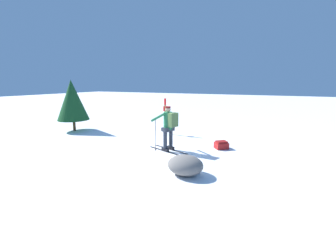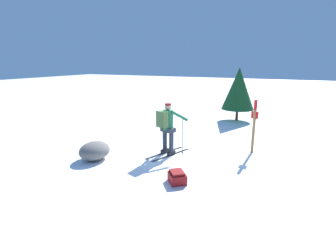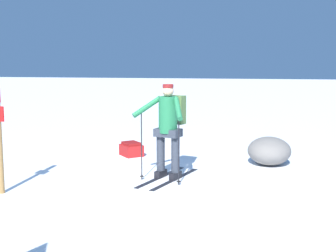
# 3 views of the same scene
# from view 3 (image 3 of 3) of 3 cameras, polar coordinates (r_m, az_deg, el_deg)

# --- Properties ---
(ground_plane) EXTENTS (80.00, 80.00, 0.00)m
(ground_plane) POSITION_cam_3_polar(r_m,az_deg,el_deg) (8.05, -3.55, -7.28)
(ground_plane) COLOR white
(skier) EXTENTS (1.74, 1.08, 1.70)m
(skier) POSITION_cam_3_polar(r_m,az_deg,el_deg) (8.35, 0.13, 0.28)
(skier) COLOR black
(skier) RESTS_ON ground_plane
(dropped_backpack) EXTENTS (0.62, 0.61, 0.31)m
(dropped_backpack) POSITION_cam_3_polar(r_m,az_deg,el_deg) (10.42, -4.48, -2.84)
(dropped_backpack) COLOR maroon
(dropped_backpack) RESTS_ON ground_plane
(rock_boulder) EXTENTS (1.03, 0.87, 0.56)m
(rock_boulder) POSITION_cam_3_polar(r_m,az_deg,el_deg) (9.76, 12.24, -2.97)
(rock_boulder) COLOR slate
(rock_boulder) RESTS_ON ground_plane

